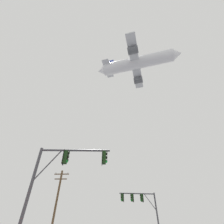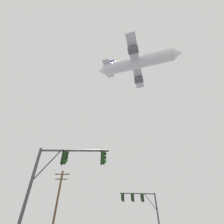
{
  "view_description": "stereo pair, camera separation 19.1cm",
  "coord_description": "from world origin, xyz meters",
  "px_view_note": "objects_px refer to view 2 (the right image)",
  "views": [
    {
      "loc": [
        -0.01,
        -3.73,
        1.6
      ],
      "look_at": [
        -0.4,
        14.93,
        15.93
      ],
      "focal_mm": 25.29,
      "sensor_mm": 36.0,
      "label": 1
    },
    {
      "loc": [
        0.18,
        -3.73,
        1.6
      ],
      "look_at": [
        -0.4,
        14.93,
        15.93
      ],
      "focal_mm": 25.29,
      "sensor_mm": 36.0,
      "label": 2
    }
  ],
  "objects_px": {
    "utility_pole": "(57,203)",
    "signal_pole_far": "(142,204)",
    "signal_pole_near": "(59,172)",
    "airplane": "(138,63)"
  },
  "relations": [
    {
      "from": "signal_pole_near",
      "to": "signal_pole_far",
      "type": "distance_m",
      "value": 15.27
    },
    {
      "from": "utility_pole",
      "to": "signal_pole_near",
      "type": "bearing_deg",
      "value": -72.1
    },
    {
      "from": "signal_pole_near",
      "to": "utility_pole",
      "type": "bearing_deg",
      "value": 107.9
    },
    {
      "from": "signal_pole_far",
      "to": "utility_pole",
      "type": "xyz_separation_m",
      "value": [
        -11.55,
        0.08,
        0.2
      ]
    },
    {
      "from": "signal_pole_far",
      "to": "airplane",
      "type": "height_order",
      "value": "airplane"
    },
    {
      "from": "signal_pole_far",
      "to": "airplane",
      "type": "distance_m",
      "value": 40.72
    },
    {
      "from": "signal_pole_far",
      "to": "airplane",
      "type": "xyz_separation_m",
      "value": [
        4.01,
        6.3,
        40.03
      ]
    },
    {
      "from": "signal_pole_near",
      "to": "airplane",
      "type": "bearing_deg",
      "value": 60.54
    },
    {
      "from": "utility_pole",
      "to": "signal_pole_far",
      "type": "bearing_deg",
      "value": -0.38
    },
    {
      "from": "airplane",
      "to": "signal_pole_far",
      "type": "bearing_deg",
      "value": -122.47
    }
  ]
}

